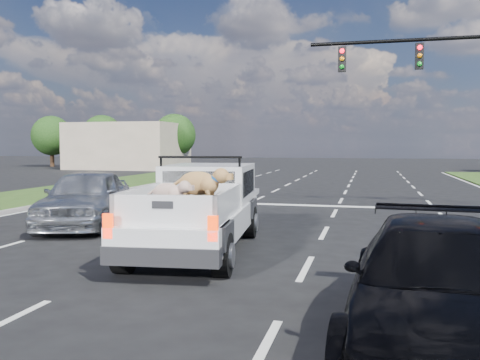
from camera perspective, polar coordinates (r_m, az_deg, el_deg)
The scene contains 10 objects.
ground at distance 10.22m, azimuth -2.52°, elevation -9.30°, with size 160.00×160.00×0.00m, color black.
road_markings at distance 16.50m, azimuth 4.13°, elevation -4.17°, with size 17.75×60.00×0.01m.
curb_left at distance 19.71m, azimuth -23.10°, elevation -2.96°, with size 0.15×60.00×0.14m, color gray.
building_left at distance 50.94m, azimuth -12.37°, elevation 3.74°, with size 10.00×8.00×4.40m, color #BAA68E.
tree_far_a at distance 57.79m, azimuth -20.40°, elevation 4.68°, with size 4.20×4.20×5.40m.
tree_far_b at distance 54.60m, azimuth -15.20°, elevation 4.85°, with size 4.20×4.20×5.40m.
tree_far_c at distance 51.14m, azimuth -7.35°, elevation 5.02°, with size 4.20×4.20×5.40m.
pickup_truck at distance 11.33m, azimuth -4.49°, elevation -3.00°, with size 2.60×5.78×2.10m.
silver_sedan at distance 15.24m, azimuth -16.92°, elevation -1.89°, with size 1.96×4.88×1.66m, color silver.
black_coupe at distance 6.40m, azimuth 21.31°, elevation -11.00°, with size 2.02×4.98×1.45m, color black.
Camera 1 is at (2.89, -9.51, 2.35)m, focal length 38.00 mm.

